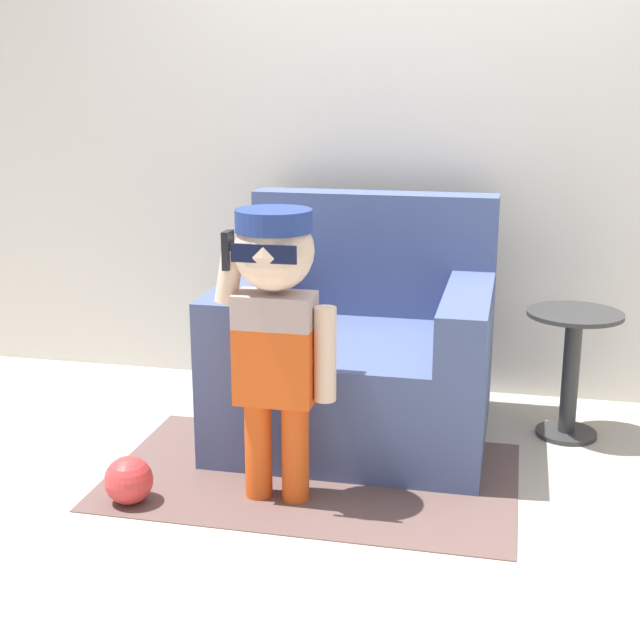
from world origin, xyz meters
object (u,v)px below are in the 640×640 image
at_px(person_child, 276,311).
at_px(side_table, 571,362).
at_px(armchair, 359,355).
at_px(toy_ball, 129,480).

relative_size(person_child, side_table, 1.93).
height_order(person_child, side_table, person_child).
relative_size(armchair, person_child, 1.03).
bearing_deg(person_child, toy_ball, -163.33).
relative_size(armchair, toy_ball, 6.23).
height_order(armchair, toy_ball, armchair).
distance_m(armchair, side_table, 0.88).
height_order(armchair, person_child, person_child).
xyz_separation_m(armchair, person_child, (-0.17, -0.71, 0.37)).
xyz_separation_m(armchair, toy_ball, (-0.68, -0.86, -0.25)).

